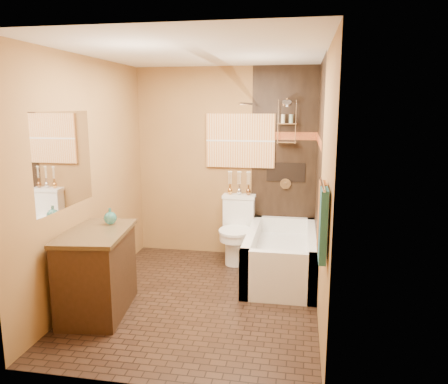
% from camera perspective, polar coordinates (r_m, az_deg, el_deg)
% --- Properties ---
extents(floor, '(3.00, 3.00, 0.00)m').
position_cam_1_polar(floor, '(4.75, -3.01, -13.70)').
color(floor, black).
rests_on(floor, ground).
extents(wall_left, '(0.02, 3.00, 2.50)m').
position_cam_1_polar(wall_left, '(4.79, -17.29, 1.70)').
color(wall_left, olive).
rests_on(wall_left, floor).
extents(wall_right, '(0.02, 3.00, 2.50)m').
position_cam_1_polar(wall_right, '(4.26, 12.72, 0.80)').
color(wall_right, olive).
rests_on(wall_right, floor).
extents(wall_back, '(2.40, 0.02, 2.50)m').
position_cam_1_polar(wall_back, '(5.83, 0.22, 3.81)').
color(wall_back, olive).
rests_on(wall_back, floor).
extents(wall_front, '(2.40, 0.02, 2.50)m').
position_cam_1_polar(wall_front, '(2.97, -9.84, -3.59)').
color(wall_front, olive).
rests_on(wall_front, floor).
extents(ceiling, '(3.00, 3.00, 0.00)m').
position_cam_1_polar(ceiling, '(4.34, -3.36, 17.81)').
color(ceiling, silver).
rests_on(ceiling, wall_back).
extents(alcove_tile_back, '(0.85, 0.01, 2.50)m').
position_cam_1_polar(alcove_tile_back, '(5.73, 7.86, 3.59)').
color(alcove_tile_back, black).
rests_on(alcove_tile_back, wall_back).
extents(alcove_tile_right, '(0.01, 1.50, 2.50)m').
position_cam_1_polar(alcove_tile_right, '(5.00, 12.24, 2.33)').
color(alcove_tile_right, black).
rests_on(alcove_tile_right, wall_right).
extents(mosaic_band_back, '(0.85, 0.01, 0.10)m').
position_cam_1_polar(mosaic_band_back, '(5.69, 7.96, 7.27)').
color(mosaic_band_back, maroon).
rests_on(mosaic_band_back, alcove_tile_back).
extents(mosaic_band_right, '(0.01, 1.50, 0.10)m').
position_cam_1_polar(mosaic_band_right, '(4.96, 12.30, 6.56)').
color(mosaic_band_right, maroon).
rests_on(mosaic_band_right, alcove_tile_right).
extents(alcove_niche, '(0.50, 0.01, 0.25)m').
position_cam_1_polar(alcove_niche, '(5.74, 8.08, 2.58)').
color(alcove_niche, black).
rests_on(alcove_niche, alcove_tile_back).
extents(shower_fixtures, '(0.24, 0.33, 1.16)m').
position_cam_1_polar(shower_fixtures, '(5.58, 8.19, 7.66)').
color(shower_fixtures, silver).
rests_on(shower_fixtures, floor).
extents(curtain_rod, '(0.03, 1.55, 0.03)m').
position_cam_1_polar(curtain_rod, '(4.98, 3.33, 11.42)').
color(curtain_rod, silver).
rests_on(curtain_rod, wall_back).
extents(towel_bar, '(0.02, 0.55, 0.02)m').
position_cam_1_polar(towel_bar, '(3.19, 12.75, 1.02)').
color(towel_bar, silver).
rests_on(towel_bar, wall_right).
extents(towel_teal, '(0.05, 0.22, 0.52)m').
position_cam_1_polar(towel_teal, '(3.13, 12.82, -4.27)').
color(towel_teal, '#21596E').
rests_on(towel_teal, towel_bar).
extents(towel_rust, '(0.05, 0.22, 0.52)m').
position_cam_1_polar(towel_rust, '(3.38, 12.64, -3.11)').
color(towel_rust, brown).
rests_on(towel_rust, towel_bar).
extents(sunset_painting, '(0.90, 0.04, 0.70)m').
position_cam_1_polar(sunset_painting, '(5.74, 2.16, 6.70)').
color(sunset_painting, orange).
rests_on(sunset_painting, wall_back).
extents(vanity_mirror, '(0.01, 1.00, 0.90)m').
position_cam_1_polar(vanity_mirror, '(4.35, -20.15, 3.92)').
color(vanity_mirror, white).
rests_on(vanity_mirror, wall_left).
extents(bathtub, '(0.80, 1.50, 0.55)m').
position_cam_1_polar(bathtub, '(5.26, 7.49, -8.67)').
color(bathtub, white).
rests_on(bathtub, floor).
extents(toilet, '(0.43, 0.63, 0.85)m').
position_cam_1_polar(toilet, '(5.67, 1.68, -4.89)').
color(toilet, white).
rests_on(toilet, floor).
extents(vanity, '(0.69, 1.00, 0.83)m').
position_cam_1_polar(vanity, '(4.48, -16.24, -9.95)').
color(vanity, black).
rests_on(vanity, floor).
extents(teal_bottle, '(0.13, 0.13, 0.20)m').
position_cam_1_polar(teal_bottle, '(4.52, -14.65, -3.08)').
color(teal_bottle, '#287A72').
rests_on(teal_bottle, vanity).
extents(bud_vases, '(0.31, 0.06, 0.30)m').
position_cam_1_polar(bud_vases, '(5.73, 2.00, 1.26)').
color(bud_vases, gold).
rests_on(bud_vases, toilet).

